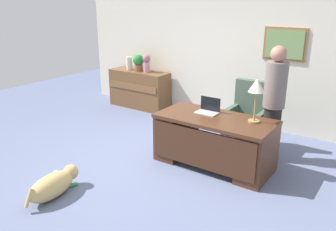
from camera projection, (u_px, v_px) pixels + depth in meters
name	position (u px, v px, depth m)	size (l,w,h in m)	color
ground_plane	(148.00, 167.00, 5.11)	(12.00, 12.00, 0.00)	slate
back_wall	(230.00, 53.00, 6.68)	(7.00, 0.16, 2.70)	beige
desk	(213.00, 140.00, 5.04)	(1.68, 0.81, 0.75)	#4C2B19
credenza	(139.00, 89.00, 7.79)	(1.40, 0.50, 0.83)	brown
armchair	(248.00, 119.00, 5.64)	(0.60, 0.59, 1.10)	#475B4C
person_standing	(274.00, 103.00, 5.11)	(0.32, 0.32, 1.73)	#262323
dog_lying	(54.00, 185.00, 4.33)	(0.37, 0.85, 0.30)	tan
laptop	(208.00, 109.00, 5.14)	(0.32, 0.22, 0.22)	#B2B5BA
desk_lamp	(257.00, 88.00, 4.61)	(0.22, 0.22, 0.61)	#9E8447
vase_with_flowers	(147.00, 63.00, 7.47)	(0.17, 0.17, 0.38)	#CA86A5
vase_empty	(129.00, 63.00, 7.76)	(0.13, 0.13, 0.29)	silver
potted_plant	(138.00, 62.00, 7.60)	(0.24, 0.24, 0.36)	brown
dog_toy_ball	(56.00, 173.00, 4.85)	(0.08, 0.08, 0.08)	beige
dog_toy_bone	(73.00, 185.00, 4.58)	(0.15, 0.05, 0.05)	green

